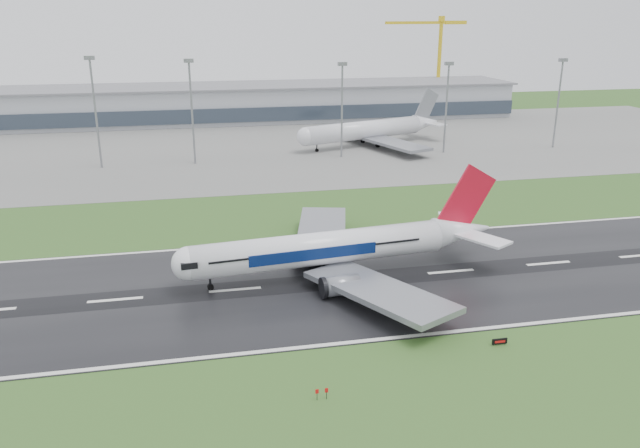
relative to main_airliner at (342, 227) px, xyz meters
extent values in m
plane|color=#2C511D|center=(0.10, -3.41, -9.10)|extent=(520.00, 520.00, 0.00)
cube|color=black|center=(0.10, -3.41, -9.05)|extent=(400.00, 45.00, 0.10)
cube|color=slate|center=(0.10, 121.59, -9.06)|extent=(400.00, 130.00, 0.08)
cube|color=#999CA4|center=(0.10, 181.59, -1.60)|extent=(240.00, 36.00, 15.00)
cylinder|color=gray|center=(-53.95, 96.59, 7.29)|extent=(0.64, 0.64, 32.77)
cylinder|color=gray|center=(-25.20, 96.59, 6.69)|extent=(0.64, 0.64, 31.57)
cylinder|color=gray|center=(23.15, 96.59, 5.85)|extent=(0.64, 0.64, 29.90)
cylinder|color=gray|center=(59.69, 96.59, 5.64)|extent=(0.64, 0.64, 29.48)
cylinder|color=gray|center=(101.59, 96.59, 5.94)|extent=(0.64, 0.64, 30.08)
camera|label=1|loc=(-25.30, -102.93, 36.32)|focal=34.86mm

